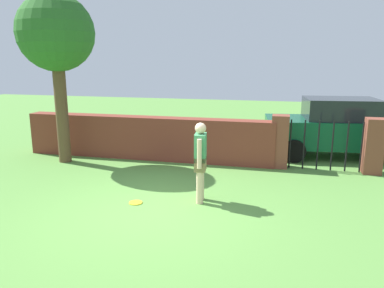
# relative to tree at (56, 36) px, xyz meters

# --- Properties ---
(ground_plane) EXTENTS (40.00, 40.00, 0.00)m
(ground_plane) POSITION_rel_tree_xyz_m (3.63, -2.82, -3.43)
(ground_plane) COLOR #568C3D
(brick_wall) EXTENTS (7.27, 0.50, 1.22)m
(brick_wall) POSITION_rel_tree_xyz_m (2.13, 0.85, -2.81)
(brick_wall) COLOR brown
(brick_wall) RESTS_ON ground
(tree) EXTENTS (2.03, 2.03, 4.52)m
(tree) POSITION_rel_tree_xyz_m (0.00, 0.00, 0.00)
(tree) COLOR brown
(tree) RESTS_ON ground
(person) EXTENTS (0.26, 0.54, 1.62)m
(person) POSITION_rel_tree_xyz_m (4.36, -2.06, -2.53)
(person) COLOR beige
(person) RESTS_ON ground
(fence_gate) EXTENTS (2.72, 0.44, 1.40)m
(fence_gate) POSITION_rel_tree_xyz_m (7.01, 0.85, -2.73)
(fence_gate) COLOR brown
(fence_gate) RESTS_ON ground
(car) EXTENTS (4.36, 2.28, 1.72)m
(car) POSITION_rel_tree_xyz_m (7.53, 2.44, -2.56)
(car) COLOR #0C4C2D
(car) RESTS_ON ground
(frisbee_yellow) EXTENTS (0.27, 0.27, 0.02)m
(frisbee_yellow) POSITION_rel_tree_xyz_m (3.12, -2.47, -3.42)
(frisbee_yellow) COLOR yellow
(frisbee_yellow) RESTS_ON ground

